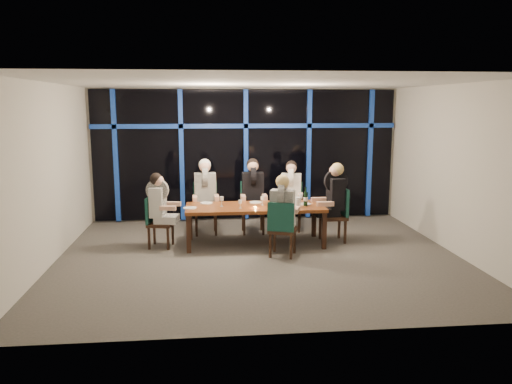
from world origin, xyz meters
The scene contains 29 objects.
room centered at (0.00, 0.00, 2.02)m, with size 7.04×7.00×3.02m.
window_wall centered at (0.01, 2.93, 1.55)m, with size 6.86×0.43×2.94m.
dining_table centered at (0.00, 0.80, 0.68)m, with size 2.60×1.00×0.75m.
chair_far_left centered at (-0.93, 1.78, 0.59)m, with size 0.51×0.51×1.05m.
chair_far_mid centered at (0.04, 1.75, 0.59)m, with size 0.49×0.49×1.06m.
chair_far_right centered at (0.88, 1.88, 0.56)m, with size 0.56×0.56×1.01m.
chair_end_left centered at (-1.85, 0.80, 0.53)m, with size 0.52×0.52×0.96m.
chair_end_right centered at (1.62, 0.86, 0.59)m, with size 0.50×0.50×1.05m.
chair_near_mid centered at (0.39, -0.05, 0.55)m, with size 0.59×0.59×0.99m.
diner_far_left centered at (-0.93, 1.69, 1.01)m, with size 0.53×0.66×1.03m.
diner_far_mid centered at (0.04, 1.66, 1.01)m, with size 0.53×0.66×1.03m.
diner_far_right centered at (0.86, 1.79, 0.96)m, with size 0.56×0.68×0.98m.
diner_end_left centered at (-1.77, 0.79, 0.91)m, with size 0.63×0.52×0.93m.
diner_end_right centered at (1.53, 0.86, 1.00)m, with size 0.66×0.53×1.02m.
diner_near_mid centered at (0.41, 0.03, 0.94)m, with size 0.60×0.68×0.96m.
plate_far_left centered at (-0.91, 1.12, 0.76)m, with size 0.24×0.24×0.01m, color white.
plate_far_mid centered at (0.04, 1.10, 0.76)m, with size 0.24×0.24×0.01m, color white.
plate_far_right centered at (0.73, 1.24, 0.76)m, with size 0.24×0.24×0.01m, color white.
plate_end_left centered at (-1.22, 0.69, 0.76)m, with size 0.24×0.24×0.01m, color white.
plate_end_right centered at (0.96, 0.84, 0.76)m, with size 0.24×0.24×0.01m, color white.
plate_near_mid centered at (0.60, 0.56, 0.76)m, with size 0.24×0.24×0.01m, color white.
wine_bottle centered at (0.95, 0.70, 0.89)m, with size 0.08×0.08×0.36m.
water_pitcher centered at (0.77, 0.58, 0.85)m, with size 0.12×0.11×0.19m.
tea_light centered at (-0.01, 0.59, 0.76)m, with size 0.05×0.05×0.03m, color #FFAE4C.
wine_glass_a centered at (-0.29, 0.60, 0.86)m, with size 0.06×0.06×0.16m.
wine_glass_b centered at (0.15, 0.85, 0.87)m, with size 0.07×0.07×0.17m.
wine_glass_c centered at (0.42, 0.66, 0.87)m, with size 0.06×0.06×0.16m.
wine_glass_d centered at (-0.63, 0.81, 0.89)m, with size 0.07×0.07×0.19m.
wine_glass_e centered at (0.91, 0.96, 0.88)m, with size 0.07×0.07×0.18m.
Camera 1 is at (-0.91, -8.39, 2.65)m, focal length 35.00 mm.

